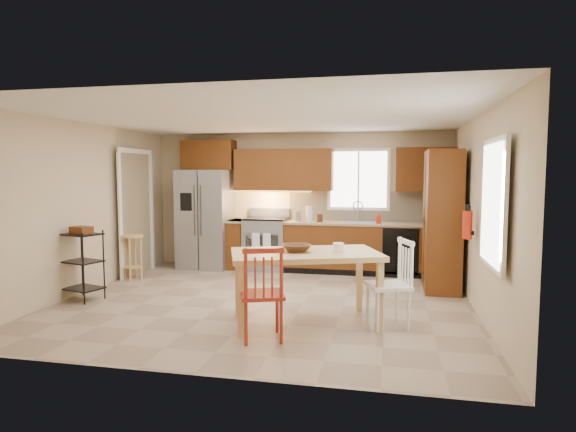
% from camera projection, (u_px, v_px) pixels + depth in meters
% --- Properties ---
extents(floor, '(5.50, 5.50, 0.00)m').
position_uv_depth(floor, '(265.00, 301.00, 6.63)').
color(floor, tan).
rests_on(floor, ground).
extents(ceiling, '(5.50, 5.00, 0.02)m').
position_uv_depth(ceiling, '(265.00, 117.00, 6.41)').
color(ceiling, silver).
rests_on(ceiling, ground).
extents(wall_back, '(5.50, 0.02, 2.50)m').
position_uv_depth(wall_back, '(299.00, 201.00, 8.95)').
color(wall_back, '#CCB793').
rests_on(wall_back, ground).
extents(wall_front, '(5.50, 0.02, 2.50)m').
position_uv_depth(wall_front, '(191.00, 233.00, 4.08)').
color(wall_front, '#CCB793').
rests_on(wall_front, ground).
extents(wall_left, '(0.02, 5.00, 2.50)m').
position_uv_depth(wall_left, '(84.00, 208.00, 7.08)').
color(wall_left, '#CCB793').
rests_on(wall_left, ground).
extents(wall_right, '(0.02, 5.00, 2.50)m').
position_uv_depth(wall_right, '(480.00, 214.00, 5.95)').
color(wall_right, '#CCB793').
rests_on(wall_right, ground).
extents(refrigerator, '(0.92, 0.75, 1.82)m').
position_uv_depth(refrigerator, '(206.00, 219.00, 8.97)').
color(refrigerator, gray).
rests_on(refrigerator, floor).
extents(range_stove, '(0.76, 0.63, 0.92)m').
position_uv_depth(range_stove, '(266.00, 244.00, 8.83)').
color(range_stove, gray).
rests_on(range_stove, floor).
extents(base_cabinet_narrow, '(0.30, 0.60, 0.90)m').
position_uv_depth(base_cabinet_narrow, '(238.00, 244.00, 8.96)').
color(base_cabinet_narrow, '#5A2C10').
rests_on(base_cabinet_narrow, floor).
extents(base_cabinet_run, '(2.92, 0.60, 0.90)m').
position_uv_depth(base_cabinet_run, '(368.00, 248.00, 8.47)').
color(base_cabinet_run, '#5A2C10').
rests_on(base_cabinet_run, floor).
extents(dishwasher, '(0.60, 0.02, 0.78)m').
position_uv_depth(dishwasher, '(401.00, 252.00, 8.07)').
color(dishwasher, black).
rests_on(dishwasher, floor).
extents(backsplash, '(2.92, 0.03, 0.55)m').
position_uv_depth(backsplash, '(369.00, 206.00, 8.68)').
color(backsplash, beige).
rests_on(backsplash, wall_back).
extents(upper_over_fridge, '(1.00, 0.35, 0.55)m').
position_uv_depth(upper_over_fridge, '(209.00, 155.00, 9.06)').
color(upper_over_fridge, '#5F340F').
rests_on(upper_over_fridge, wall_back).
extents(upper_left_block, '(1.80, 0.35, 0.75)m').
position_uv_depth(upper_left_block, '(284.00, 170.00, 8.78)').
color(upper_left_block, '#5F340F').
rests_on(upper_left_block, wall_back).
extents(upper_right_block, '(1.00, 0.35, 0.75)m').
position_uv_depth(upper_right_block, '(425.00, 170.00, 8.27)').
color(upper_right_block, '#5F340F').
rests_on(upper_right_block, wall_back).
extents(window_back, '(1.12, 0.04, 1.12)m').
position_uv_depth(window_back, '(359.00, 179.00, 8.67)').
color(window_back, white).
rests_on(window_back, wall_back).
extents(sink, '(0.62, 0.46, 0.16)m').
position_uv_depth(sink, '(357.00, 225.00, 8.47)').
color(sink, gray).
rests_on(sink, base_cabinet_run).
extents(undercab_glow, '(1.60, 0.30, 0.01)m').
position_uv_depth(undercab_glow, '(268.00, 191.00, 8.86)').
color(undercab_glow, '#FFBF66').
rests_on(undercab_glow, wall_back).
extents(soap_bottle, '(0.09, 0.09, 0.19)m').
position_uv_depth(soap_bottle, '(379.00, 218.00, 8.28)').
color(soap_bottle, red).
rests_on(soap_bottle, base_cabinet_run).
extents(paper_towel, '(0.12, 0.12, 0.28)m').
position_uv_depth(paper_towel, '(309.00, 214.00, 8.58)').
color(paper_towel, white).
rests_on(paper_towel, base_cabinet_run).
extents(canister_steel, '(0.11, 0.11, 0.18)m').
position_uv_depth(canister_steel, '(298.00, 216.00, 8.62)').
color(canister_steel, gray).
rests_on(canister_steel, base_cabinet_run).
extents(canister_wood, '(0.10, 0.10, 0.14)m').
position_uv_depth(canister_wood, '(320.00, 218.00, 8.51)').
color(canister_wood, '#492613').
rests_on(canister_wood, base_cabinet_run).
extents(pantry, '(0.50, 0.95, 2.10)m').
position_uv_depth(pantry, '(442.00, 221.00, 7.20)').
color(pantry, '#5A2C10').
rests_on(pantry, floor).
extents(fire_extinguisher, '(0.12, 0.12, 0.36)m').
position_uv_depth(fire_extinguisher, '(467.00, 225.00, 6.14)').
color(fire_extinguisher, red).
rests_on(fire_extinguisher, wall_right).
extents(window_right, '(0.04, 1.02, 1.32)m').
position_uv_depth(window_right, '(494.00, 204.00, 4.83)').
color(window_right, white).
rests_on(window_right, wall_right).
extents(doorway, '(0.04, 0.95, 2.10)m').
position_uv_depth(doorway, '(135.00, 214.00, 8.35)').
color(doorway, '#8C7A59').
rests_on(doorway, wall_left).
extents(dining_table, '(1.93, 1.48, 0.83)m').
position_uv_depth(dining_table, '(305.00, 288.00, 5.64)').
color(dining_table, tan).
rests_on(dining_table, floor).
extents(chair_red, '(0.60, 0.60, 1.00)m').
position_uv_depth(chair_red, '(262.00, 293.00, 5.07)').
color(chair_red, maroon).
rests_on(chair_red, floor).
extents(chair_white, '(0.60, 0.60, 1.00)m').
position_uv_depth(chair_white, '(388.00, 284.00, 5.48)').
color(chair_white, white).
rests_on(chair_white, floor).
extents(table_bowl, '(0.44, 0.44, 0.08)m').
position_uv_depth(table_bowl, '(296.00, 252.00, 5.62)').
color(table_bowl, '#492613').
rests_on(table_bowl, dining_table).
extents(table_jar, '(0.17, 0.17, 0.16)m').
position_uv_depth(table_jar, '(338.00, 249.00, 5.62)').
color(table_jar, white).
rests_on(table_jar, dining_table).
extents(bar_stool, '(0.43, 0.43, 0.75)m').
position_uv_depth(bar_stool, '(133.00, 257.00, 7.96)').
color(bar_stool, tan).
rests_on(bar_stool, floor).
extents(utility_cart, '(0.57, 0.50, 0.97)m').
position_uv_depth(utility_cart, '(83.00, 265.00, 6.66)').
color(utility_cart, black).
rests_on(utility_cart, floor).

